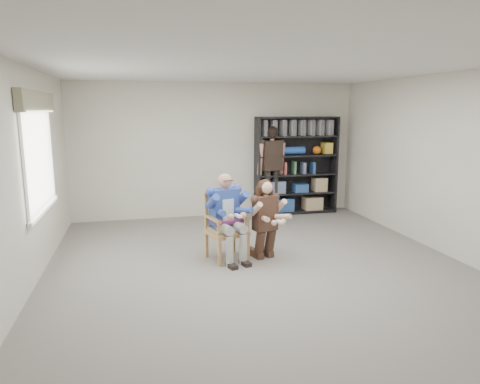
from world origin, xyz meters
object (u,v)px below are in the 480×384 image
object	(u,v)px
seated_man	(227,217)
bookshelf	(296,166)
kneeling_woman	(266,220)
armchair	(227,227)
standing_man	(272,172)

from	to	relation	value
seated_man	bookshelf	distance (m)	3.34
kneeling_woman	seated_man	bearing A→B (deg)	152.87
seated_man	bookshelf	bearing A→B (deg)	35.74
armchair	kneeling_woman	size ratio (longest dim) A/B	0.84
armchair	kneeling_woman	bearing A→B (deg)	-27.13
seated_man	kneeling_woman	size ratio (longest dim) A/B	1.09
seated_man	standing_man	distance (m)	2.92
kneeling_woman	bookshelf	xyz separation A→B (m)	(1.50, 2.71, 0.44)
seated_man	kneeling_woman	world-z (taller)	seated_man
armchair	kneeling_woman	xyz separation A→B (m)	(0.58, -0.12, 0.10)
armchair	standing_man	distance (m)	2.93
kneeling_woman	standing_man	xyz separation A→B (m)	(0.91, 2.61, 0.34)
armchair	bookshelf	distance (m)	3.37
armchair	bookshelf	bearing A→B (deg)	35.74
seated_man	kneeling_woman	xyz separation A→B (m)	(0.58, -0.12, -0.06)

